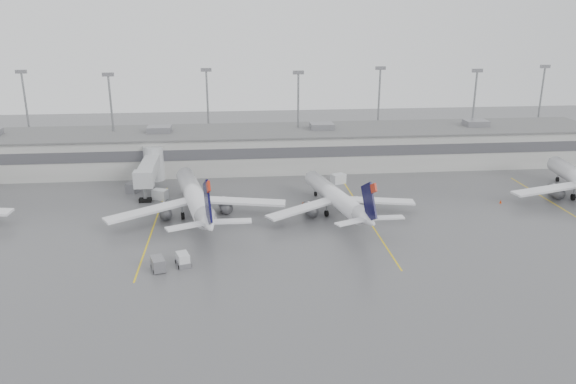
{
  "coord_description": "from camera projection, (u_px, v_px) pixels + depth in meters",
  "views": [
    {
      "loc": [
        -4.22,
        -61.81,
        33.13
      ],
      "look_at": [
        4.22,
        24.0,
        5.0
      ],
      "focal_mm": 35.0,
      "sensor_mm": 36.0,
      "label": 1
    }
  ],
  "objects": [
    {
      "name": "ground",
      "position": [
        273.0,
        292.0,
        69.15
      ],
      "size": [
        260.0,
        260.0,
        0.0
      ],
      "primitive_type": "plane",
      "color": "#525254",
      "rests_on": "ground"
    },
    {
      "name": "terminal",
      "position": [
        254.0,
        148.0,
        122.71
      ],
      "size": [
        152.0,
        17.0,
        9.45
      ],
      "color": "#A6A6A1",
      "rests_on": "ground"
    },
    {
      "name": "light_masts",
      "position": [
        252.0,
        108.0,
        125.73
      ],
      "size": [
        142.4,
        8.0,
        20.6
      ],
      "color": "gray",
      "rests_on": "ground"
    },
    {
      "name": "jet_bridge_right",
      "position": [
        151.0,
        167.0,
        109.3
      ],
      "size": [
        4.0,
        17.2,
        7.0
      ],
      "color": "#ABAEB0",
      "rests_on": "ground"
    },
    {
      "name": "stand_markings",
      "position": [
        262.0,
        222.0,
        91.85
      ],
      "size": [
        105.25,
        40.0,
        0.01
      ],
      "color": "yellow",
      "rests_on": "ground"
    },
    {
      "name": "jet_mid_left",
      "position": [
        195.0,
        198.0,
        93.07
      ],
      "size": [
        29.28,
        33.14,
        10.83
      ],
      "rotation": [
        0.0,
        0.0,
        0.2
      ],
      "color": "white",
      "rests_on": "ground"
    },
    {
      "name": "jet_mid_right",
      "position": [
        337.0,
        198.0,
        94.34
      ],
      "size": [
        25.86,
        29.29,
        9.59
      ],
      "rotation": [
        0.0,
        0.0,
        0.21
      ],
      "color": "white",
      "rests_on": "ground"
    },
    {
      "name": "baggage_tug",
      "position": [
        183.0,
        261.0,
        76.05
      ],
      "size": [
        2.44,
        3.1,
        1.75
      ],
      "rotation": [
        0.0,
        0.0,
        0.31
      ],
      "color": "silver",
      "rests_on": "ground"
    },
    {
      "name": "baggage_cart",
      "position": [
        158.0,
        264.0,
        74.54
      ],
      "size": [
        2.32,
        3.08,
        1.76
      ],
      "rotation": [
        0.0,
        0.0,
        0.31
      ],
      "color": "slate",
      "rests_on": "ground"
    },
    {
      "name": "gse_uld_b",
      "position": [
        160.0,
        194.0,
        102.53
      ],
      "size": [
        3.06,
        2.62,
        1.83
      ],
      "primitive_type": "cube",
      "rotation": [
        0.0,
        0.0,
        -0.42
      ],
      "color": "silver",
      "rests_on": "ground"
    },
    {
      "name": "gse_uld_c",
      "position": [
        338.0,
        179.0,
        111.9
      ],
      "size": [
        3.18,
        2.72,
        1.9
      ],
      "primitive_type": "cube",
      "rotation": [
        0.0,
        0.0,
        0.41
      ],
      "color": "silver",
      "rests_on": "ground"
    },
    {
      "name": "gse_loader",
      "position": [
        134.0,
        187.0,
        106.7
      ],
      "size": [
        2.93,
        3.6,
        1.94
      ],
      "primitive_type": "cube",
      "rotation": [
        0.0,
        0.0,
        -0.37
      ],
      "color": "slate",
      "rests_on": "ground"
    },
    {
      "name": "cone_b",
      "position": [
        181.0,
        200.0,
        101.1
      ],
      "size": [
        0.4,
        0.4,
        0.64
      ],
      "primitive_type": "cone",
      "color": "#EE3E05",
      "rests_on": "ground"
    },
    {
      "name": "cone_c",
      "position": [
        303.0,
        203.0,
        99.38
      ],
      "size": [
        0.46,
        0.46,
        0.74
      ],
      "primitive_type": "cone",
      "color": "#EE3E05",
      "rests_on": "ground"
    },
    {
      "name": "cone_d",
      "position": [
        501.0,
        201.0,
        100.53
      ],
      "size": [
        0.42,
        0.42,
        0.67
      ],
      "primitive_type": "cone",
      "color": "#EE3E05",
      "rests_on": "ground"
    }
  ]
}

